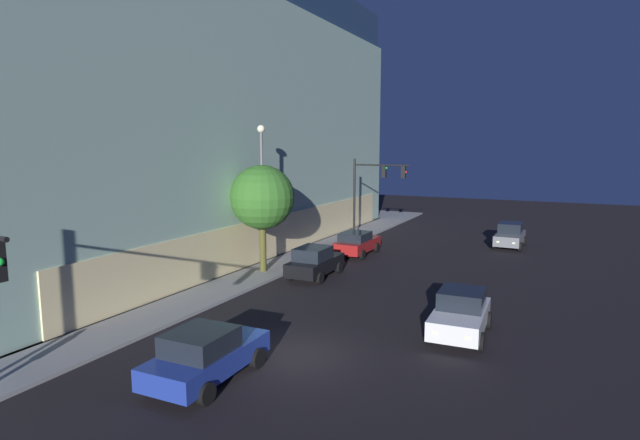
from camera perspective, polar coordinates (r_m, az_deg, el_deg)
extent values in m
plane|color=black|center=(18.80, -2.44, -14.93)|extent=(120.00, 120.00, 0.00)
cube|color=#4C4C51|center=(41.23, -17.06, -2.39)|extent=(39.45, 21.39, 0.15)
cube|color=beige|center=(34.81, -4.69, -1.58)|extent=(35.15, 0.60, 2.68)
cube|color=#8EB0A0|center=(40.59, -17.56, 9.37)|extent=(39.05, 20.99, 16.67)
sphere|color=green|center=(12.63, -32.08, -3.98)|extent=(0.18, 0.18, 0.18)
cylinder|color=black|center=(40.74, 3.84, 2.41)|extent=(0.18, 0.18, 6.29)
cylinder|color=black|center=(39.84, 6.85, 6.09)|extent=(0.25, 4.39, 0.12)
cube|color=black|center=(39.79, 7.14, 5.36)|extent=(0.33, 0.33, 0.90)
sphere|color=green|center=(39.73, 7.39, 5.76)|extent=(0.18, 0.18, 0.18)
cube|color=black|center=(39.36, 9.28, 5.29)|extent=(0.33, 0.33, 0.90)
sphere|color=red|center=(39.31, 9.53, 5.28)|extent=(0.18, 0.18, 0.18)
cylinder|color=#5C5C5C|center=(29.64, -6.45, 1.94)|extent=(0.16, 0.16, 8.06)
sphere|color=#F9EFC6|center=(29.48, -6.58, 10.04)|extent=(0.44, 0.44, 0.44)
cylinder|color=#48451E|center=(30.04, -6.37, -3.00)|extent=(0.39, 0.39, 2.86)
sphere|color=#306623|center=(29.62, -6.46, 2.55)|extent=(3.72, 3.72, 3.72)
cube|color=navy|center=(17.28, -12.42, -14.81)|extent=(4.48, 2.07, 0.69)
cube|color=black|center=(16.79, -13.21, -13.03)|extent=(2.04, 1.82, 0.68)
cube|color=#F9F4CC|center=(19.24, -9.84, -12.31)|extent=(0.12, 0.20, 0.12)
cube|color=#F9F4CC|center=(18.62, -6.75, -12.96)|extent=(0.12, 0.20, 0.12)
cylinder|color=black|center=(18.99, -12.24, -13.78)|extent=(0.68, 0.25, 0.67)
cylinder|color=black|center=(17.93, -7.00, -15.01)|extent=(0.68, 0.25, 0.67)
cylinder|color=black|center=(17.07, -18.09, -16.60)|extent=(0.68, 0.25, 0.67)
cylinder|color=black|center=(15.88, -12.57, -18.34)|extent=(0.68, 0.25, 0.67)
cube|color=silver|center=(21.12, 15.33, -10.48)|extent=(4.22, 2.06, 0.74)
cube|color=black|center=(21.20, 15.53, -8.40)|extent=(1.98, 1.77, 0.69)
cube|color=#F9F4CC|center=(19.16, 16.11, -12.47)|extent=(0.13, 0.21, 0.12)
cube|color=#F9F4CC|center=(19.32, 12.72, -12.17)|extent=(0.13, 0.21, 0.12)
cylinder|color=black|center=(19.94, 17.46, -12.83)|extent=(0.72, 0.27, 0.71)
cylinder|color=black|center=(20.19, 12.03, -12.36)|extent=(0.72, 0.27, 0.71)
cylinder|color=black|center=(22.35, 18.21, -10.55)|extent=(0.72, 0.27, 0.71)
cylinder|color=black|center=(22.58, 13.39, -10.17)|extent=(0.72, 0.27, 0.71)
cube|color=black|center=(29.29, -0.53, -4.99)|extent=(4.41, 1.92, 0.73)
cube|color=black|center=(28.84, -0.81, -3.74)|extent=(2.18, 1.68, 0.71)
cube|color=#F9F4CC|center=(31.40, 0.24, -4.09)|extent=(0.13, 0.20, 0.12)
cube|color=#F9F4CC|center=(30.98, 2.07, -4.27)|extent=(0.13, 0.20, 0.12)
cylinder|color=black|center=(30.94, -0.97, -4.97)|extent=(0.68, 0.26, 0.67)
cylinder|color=black|center=(30.22, 2.13, -5.30)|extent=(0.68, 0.26, 0.67)
cylinder|color=black|center=(28.60, -3.34, -6.09)|extent=(0.68, 0.26, 0.67)
cylinder|color=black|center=(27.82, -0.03, -6.48)|extent=(0.68, 0.26, 0.67)
cube|color=maroon|center=(35.29, 4.13, -2.76)|extent=(4.45, 1.91, 0.72)
cube|color=black|center=(34.87, 3.94, -1.83)|extent=(2.18, 1.71, 0.56)
cube|color=#F9F4CC|center=(37.48, 4.57, -2.12)|extent=(0.12, 0.20, 0.12)
cube|color=#F9F4CC|center=(37.09, 6.20, -2.25)|extent=(0.12, 0.20, 0.12)
cylinder|color=black|center=(36.96, 3.56, -2.82)|extent=(0.67, 0.24, 0.66)
cylinder|color=black|center=(36.30, 6.33, -3.06)|extent=(0.67, 0.24, 0.66)
cylinder|color=black|center=(34.48, 1.80, -3.61)|extent=(0.67, 0.24, 0.66)
cylinder|color=black|center=(33.77, 4.74, -3.89)|extent=(0.67, 0.24, 0.66)
cube|color=slate|center=(40.29, 20.37, -1.88)|extent=(4.24, 1.84, 0.73)
cube|color=black|center=(40.48, 20.48, -0.79)|extent=(2.20, 1.63, 0.72)
cube|color=#F9F4CC|center=(38.22, 20.77, -2.42)|extent=(0.12, 0.20, 0.12)
cube|color=#F9F4CC|center=(38.35, 19.21, -2.31)|extent=(0.12, 0.20, 0.12)
cylinder|color=black|center=(38.98, 21.39, -2.80)|extent=(0.67, 0.25, 0.67)
cylinder|color=black|center=(39.19, 18.83, -2.62)|extent=(0.67, 0.25, 0.67)
cylinder|color=black|center=(41.54, 21.78, -2.17)|extent=(0.67, 0.25, 0.67)
cylinder|color=black|center=(41.73, 19.38, -2.00)|extent=(0.67, 0.25, 0.67)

